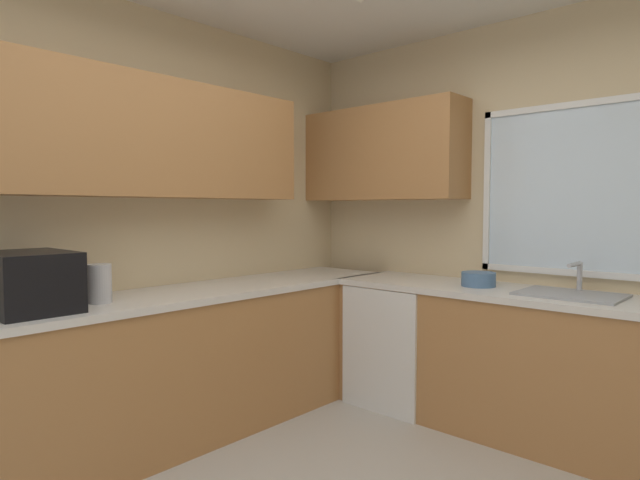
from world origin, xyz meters
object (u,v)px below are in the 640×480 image
object	(u,v)px
microwave	(28,282)
bowl	(478,279)
kettle	(100,284)
sink_assembly	(571,294)
dishwasher	(402,343)

from	to	relation	value
microwave	bowl	bearing A→B (deg)	61.63
microwave	bowl	xyz separation A→B (m)	(1.22, 2.26, -0.10)
kettle	bowl	xyz separation A→B (m)	(1.20, 1.92, -0.06)
microwave	sink_assembly	bearing A→B (deg)	51.85
kettle	dishwasher	bearing A→B (deg)	71.29
microwave	sink_assembly	distance (m)	2.89
bowl	microwave	bearing A→B (deg)	-118.37
kettle	sink_assembly	xyz separation A→B (m)	(1.76, 1.93, -0.09)
dishwasher	microwave	world-z (taller)	microwave
kettle	sink_assembly	bearing A→B (deg)	47.57
microwave	kettle	world-z (taller)	microwave
bowl	dishwasher	bearing A→B (deg)	-176.94
kettle	sink_assembly	distance (m)	2.61
dishwasher	bowl	distance (m)	0.76
dishwasher	bowl	xyz separation A→B (m)	(0.56, 0.03, 0.51)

